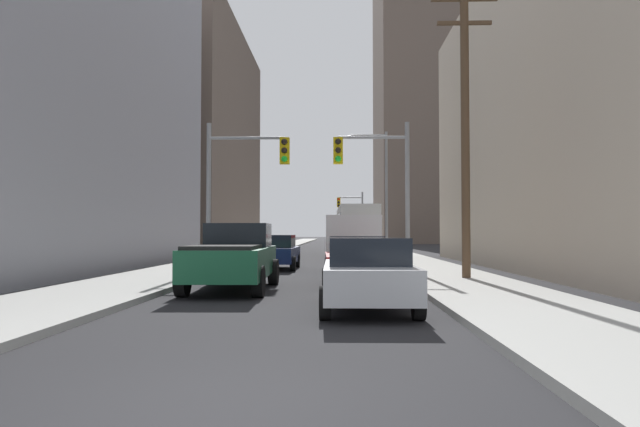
{
  "coord_description": "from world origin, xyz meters",
  "views": [
    {
      "loc": [
        1.14,
        -5.0,
        1.63
      ],
      "look_at": [
        0.0,
        34.72,
        2.95
      ],
      "focal_mm": 31.99,
      "sensor_mm": 36.0,
      "label": 1
    }
  ],
  "objects_px": {
    "traffic_signal_far_right": "(352,210)",
    "sedan_red": "(355,261)",
    "cargo_van_white": "(353,241)",
    "sedan_navy": "(276,252)",
    "sedan_silver": "(368,274)",
    "traffic_signal_near_left": "(243,172)",
    "city_bus": "(356,228)",
    "pickup_truck_green": "(234,257)",
    "traffic_signal_near_right": "(376,172)"
  },
  "relations": [
    {
      "from": "city_bus",
      "to": "sedan_navy",
      "type": "height_order",
      "value": "city_bus"
    },
    {
      "from": "sedan_red",
      "to": "traffic_signal_near_left",
      "type": "xyz_separation_m",
      "value": [
        -4.28,
        5.18,
        3.25
      ]
    },
    {
      "from": "city_bus",
      "to": "traffic_signal_near_right",
      "type": "height_order",
      "value": "traffic_signal_near_right"
    },
    {
      "from": "traffic_signal_near_left",
      "to": "city_bus",
      "type": "bearing_deg",
      "value": 74.35
    },
    {
      "from": "traffic_signal_near_left",
      "to": "traffic_signal_far_right",
      "type": "relative_size",
      "value": 1.0
    },
    {
      "from": "sedan_silver",
      "to": "traffic_signal_near_left",
      "type": "relative_size",
      "value": 0.7
    },
    {
      "from": "pickup_truck_green",
      "to": "sedan_red",
      "type": "height_order",
      "value": "pickup_truck_green"
    },
    {
      "from": "sedan_silver",
      "to": "traffic_signal_near_right",
      "type": "distance_m",
      "value": 11.06
    },
    {
      "from": "pickup_truck_green",
      "to": "sedan_red",
      "type": "xyz_separation_m",
      "value": [
        3.5,
        1.17,
        -0.16
      ]
    },
    {
      "from": "sedan_navy",
      "to": "traffic_signal_far_right",
      "type": "relative_size",
      "value": 0.71
    },
    {
      "from": "sedan_silver",
      "to": "traffic_signal_near_left",
      "type": "distance_m",
      "value": 11.86
    },
    {
      "from": "traffic_signal_far_right",
      "to": "sedan_red",
      "type": "bearing_deg",
      "value": -91.38
    },
    {
      "from": "city_bus",
      "to": "cargo_van_white",
      "type": "xyz_separation_m",
      "value": [
        -0.74,
        -17.79,
        -0.64
      ]
    },
    {
      "from": "sedan_navy",
      "to": "traffic_signal_far_right",
      "type": "distance_m",
      "value": 36.64
    },
    {
      "from": "sedan_silver",
      "to": "traffic_signal_near_left",
      "type": "xyz_separation_m",
      "value": [
        -4.36,
        10.54,
        3.25
      ]
    },
    {
      "from": "cargo_van_white",
      "to": "traffic_signal_near_right",
      "type": "height_order",
      "value": "traffic_signal_near_right"
    },
    {
      "from": "pickup_truck_green",
      "to": "sedan_red",
      "type": "bearing_deg",
      "value": 18.43
    },
    {
      "from": "cargo_van_white",
      "to": "traffic_signal_near_left",
      "type": "height_order",
      "value": "traffic_signal_near_left"
    },
    {
      "from": "city_bus",
      "to": "traffic_signal_far_right",
      "type": "xyz_separation_m",
      "value": [
        0.24,
        20.72,
        2.07
      ]
    },
    {
      "from": "cargo_van_white",
      "to": "traffic_signal_near_right",
      "type": "bearing_deg",
      "value": -23.82
    },
    {
      "from": "sedan_silver",
      "to": "traffic_signal_far_right",
      "type": "xyz_separation_m",
      "value": [
        0.98,
        49.45,
        3.22
      ]
    },
    {
      "from": "sedan_red",
      "to": "pickup_truck_green",
      "type": "bearing_deg",
      "value": -161.57
    },
    {
      "from": "cargo_van_white",
      "to": "sedan_silver",
      "type": "xyz_separation_m",
      "value": [
        0.0,
        -10.94,
        -0.52
      ]
    },
    {
      "from": "sedan_silver",
      "to": "sedan_navy",
      "type": "relative_size",
      "value": 0.99
    },
    {
      "from": "sedan_silver",
      "to": "pickup_truck_green",
      "type": "bearing_deg",
      "value": 130.43
    },
    {
      "from": "cargo_van_white",
      "to": "traffic_signal_far_right",
      "type": "bearing_deg",
      "value": 88.53
    },
    {
      "from": "city_bus",
      "to": "pickup_truck_green",
      "type": "relative_size",
      "value": 2.12
    },
    {
      "from": "traffic_signal_far_right",
      "to": "sedan_silver",
      "type": "bearing_deg",
      "value": -91.14
    },
    {
      "from": "pickup_truck_green",
      "to": "sedan_silver",
      "type": "height_order",
      "value": "pickup_truck_green"
    },
    {
      "from": "city_bus",
      "to": "traffic_signal_far_right",
      "type": "height_order",
      "value": "traffic_signal_far_right"
    },
    {
      "from": "traffic_signal_near_right",
      "to": "pickup_truck_green",
      "type": "bearing_deg",
      "value": -125.22
    },
    {
      "from": "city_bus",
      "to": "sedan_silver",
      "type": "relative_size",
      "value": 2.74
    },
    {
      "from": "traffic_signal_near_left",
      "to": "traffic_signal_far_right",
      "type": "distance_m",
      "value": 39.27
    },
    {
      "from": "cargo_van_white",
      "to": "sedan_navy",
      "type": "xyz_separation_m",
      "value": [
        -3.34,
        2.27,
        -0.52
      ]
    },
    {
      "from": "cargo_van_white",
      "to": "sedan_silver",
      "type": "distance_m",
      "value": 10.95
    },
    {
      "from": "pickup_truck_green",
      "to": "sedan_silver",
      "type": "bearing_deg",
      "value": -49.57
    },
    {
      "from": "pickup_truck_green",
      "to": "city_bus",
      "type": "bearing_deg",
      "value": 80.02
    },
    {
      "from": "traffic_signal_near_left",
      "to": "pickup_truck_green",
      "type": "bearing_deg",
      "value": -82.99
    },
    {
      "from": "city_bus",
      "to": "traffic_signal_near_left",
      "type": "distance_m",
      "value": 19.01
    },
    {
      "from": "city_bus",
      "to": "traffic_signal_near_left",
      "type": "xyz_separation_m",
      "value": [
        -5.1,
        -18.19,
        2.09
      ]
    },
    {
      "from": "cargo_van_white",
      "to": "sedan_red",
      "type": "xyz_separation_m",
      "value": [
        -0.07,
        -5.58,
        -0.52
      ]
    },
    {
      "from": "cargo_van_white",
      "to": "sedan_red",
      "type": "relative_size",
      "value": 1.23
    },
    {
      "from": "city_bus",
      "to": "traffic_signal_far_right",
      "type": "relative_size",
      "value": 1.92
    },
    {
      "from": "city_bus",
      "to": "sedan_red",
      "type": "distance_m",
      "value": 23.41
    },
    {
      "from": "pickup_truck_green",
      "to": "traffic_signal_near_right",
      "type": "xyz_separation_m",
      "value": [
        4.48,
        6.34,
        3.07
      ]
    },
    {
      "from": "city_bus",
      "to": "sedan_silver",
      "type": "xyz_separation_m",
      "value": [
        -0.74,
        -28.73,
        -1.16
      ]
    },
    {
      "from": "cargo_van_white",
      "to": "traffic_signal_near_left",
      "type": "relative_size",
      "value": 0.87
    },
    {
      "from": "sedan_red",
      "to": "traffic_signal_near_left",
      "type": "height_order",
      "value": "traffic_signal_near_left"
    },
    {
      "from": "pickup_truck_green",
      "to": "traffic_signal_far_right",
      "type": "bearing_deg",
      "value": 84.25
    },
    {
      "from": "sedan_navy",
      "to": "city_bus",
      "type": "bearing_deg",
      "value": 75.26
    }
  ]
}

